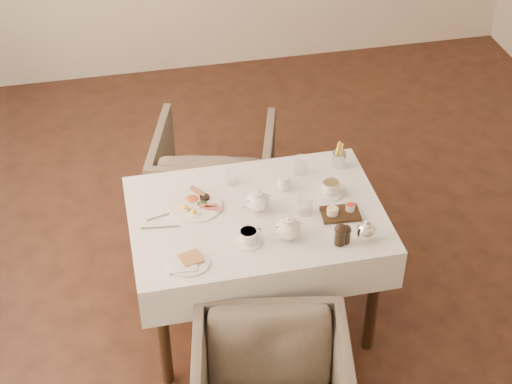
{
  "coord_description": "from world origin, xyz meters",
  "views": [
    {
      "loc": [
        -1.18,
        -3.36,
        3.29
      ],
      "look_at": [
        -0.53,
        -0.31,
        0.82
      ],
      "focal_mm": 55.0,
      "sensor_mm": 36.0,
      "label": 1
    }
  ],
  "objects_px": {
    "table": "(256,230)",
    "breakfast_plate": "(195,204)",
    "teapot_centre": "(258,200)",
    "armchair_far": "(215,177)"
  },
  "relations": [
    {
      "from": "table",
      "to": "teapot_centre",
      "type": "relative_size",
      "value": 8.03
    },
    {
      "from": "armchair_far",
      "to": "breakfast_plate",
      "type": "xyz_separation_m",
      "value": [
        -0.22,
        -0.76,
        0.43
      ]
    },
    {
      "from": "table",
      "to": "breakfast_plate",
      "type": "bearing_deg",
      "value": 156.61
    },
    {
      "from": "breakfast_plate",
      "to": "table",
      "type": "bearing_deg",
      "value": -34.82
    },
    {
      "from": "teapot_centre",
      "to": "breakfast_plate",
      "type": "bearing_deg",
      "value": 145.51
    },
    {
      "from": "table",
      "to": "teapot_centre",
      "type": "height_order",
      "value": "teapot_centre"
    },
    {
      "from": "table",
      "to": "teapot_centre",
      "type": "bearing_deg",
      "value": 63.62
    },
    {
      "from": "armchair_far",
      "to": "teapot_centre",
      "type": "xyz_separation_m",
      "value": [
        0.09,
        -0.86,
        0.48
      ]
    },
    {
      "from": "breakfast_plate",
      "to": "teapot_centre",
      "type": "xyz_separation_m",
      "value": [
        0.3,
        -0.1,
        0.05
      ]
    },
    {
      "from": "armchair_far",
      "to": "teapot_centre",
      "type": "height_order",
      "value": "teapot_centre"
    }
  ]
}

